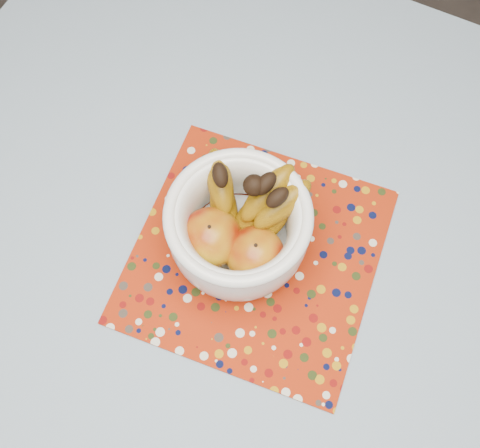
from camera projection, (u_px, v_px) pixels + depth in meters
The scene contains 4 objects.
table at pixel (251, 331), 0.88m from camera, with size 1.20×1.20×0.75m.
tablecloth at pixel (253, 320), 0.81m from camera, with size 1.32×1.32×0.01m, color slate.
placemat at pixel (255, 255), 0.84m from camera, with size 0.35×0.35×0.00m, color #982108.
fruit_bowl at pixel (242, 222), 0.78m from camera, with size 0.23×0.21×0.16m.
Camera 1 is at (0.06, -0.17, 1.56)m, focal length 42.00 mm.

